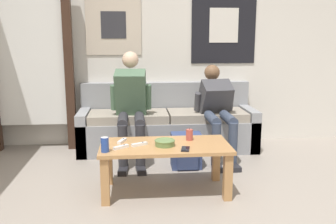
{
  "coord_description": "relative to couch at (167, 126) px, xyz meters",
  "views": [
    {
      "loc": [
        -0.54,
        -2.42,
        1.36
      ],
      "look_at": [
        -0.21,
        1.21,
        0.63
      ],
      "focal_mm": 40.0,
      "sensor_mm": 36.0,
      "label": 1
    }
  ],
  "objects": [
    {
      "name": "person_seated_teen",
      "position": [
        0.54,
        -0.34,
        0.29
      ],
      "size": [
        0.47,
        0.99,
        1.04
      ],
      "color": "#384256",
      "rests_on": "ground_plane"
    },
    {
      "name": "game_controller_far_center",
      "position": [
        -0.37,
        -1.34,
        0.17
      ],
      "size": [
        0.14,
        0.1,
        0.03
      ],
      "color": "white",
      "rests_on": "coffee_table"
    },
    {
      "name": "ceramic_bowl",
      "position": [
        -0.15,
        -1.36,
        0.19
      ],
      "size": [
        0.18,
        0.18,
        0.05
      ],
      "color": "#607F47",
      "rests_on": "coffee_table"
    },
    {
      "name": "door_frame",
      "position": [
        -1.62,
        0.12,
        0.92
      ],
      "size": [
        1.0,
        0.1,
        2.15
      ],
      "color": "#382319",
      "rests_on": "ground_plane"
    },
    {
      "name": "cell_phone",
      "position": [
        0.01,
        -1.49,
        0.16
      ],
      "size": [
        0.09,
        0.15,
        0.01
      ],
      "color": "black",
      "rests_on": "coffee_table"
    },
    {
      "name": "couch",
      "position": [
        0.0,
        0.0,
        0.0
      ],
      "size": [
        2.14,
        0.68,
        0.8
      ],
      "color": "gray",
      "rests_on": "ground_plane"
    },
    {
      "name": "game_controller_near_left",
      "position": [
        -0.52,
        -1.41,
        0.17
      ],
      "size": [
        0.13,
        0.12,
        0.03
      ],
      "color": "white",
      "rests_on": "coffee_table"
    },
    {
      "name": "game_controller_near_right",
      "position": [
        -0.52,
        -1.22,
        0.17
      ],
      "size": [
        0.08,
        0.15,
        0.03
      ],
      "color": "white",
      "rests_on": "coffee_table"
    },
    {
      "name": "pillar_candle",
      "position": [
        0.09,
        -1.21,
        0.21
      ],
      "size": [
        0.06,
        0.06,
        0.11
      ],
      "color": "#B24C42",
      "rests_on": "coffee_table"
    },
    {
      "name": "person_seated_adult",
      "position": [
        -0.44,
        -0.34,
        0.37
      ],
      "size": [
        0.47,
        0.92,
        1.2
      ],
      "color": "#2D2D33",
      "rests_on": "ground_plane"
    },
    {
      "name": "backpack",
      "position": [
        0.13,
        -0.71,
        -0.1
      ],
      "size": [
        0.32,
        0.26,
        0.37
      ],
      "color": "navy",
      "rests_on": "ground_plane"
    },
    {
      "name": "drink_can_blue",
      "position": [
        -0.65,
        -1.5,
        0.22
      ],
      "size": [
        0.07,
        0.07,
        0.12
      ],
      "color": "#28479E",
      "rests_on": "coffee_table"
    },
    {
      "name": "wall_back",
      "position": [
        0.14,
        0.34,
        1.0
      ],
      "size": [
        10.0,
        0.07,
        2.55
      ],
      "color": "silver",
      "rests_on": "ground_plane"
    },
    {
      "name": "coffee_table",
      "position": [
        -0.14,
        -1.32,
        0.08
      ],
      "size": [
        1.13,
        0.57,
        0.44
      ],
      "color": "#B27F4C",
      "rests_on": "ground_plane"
    }
  ]
}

